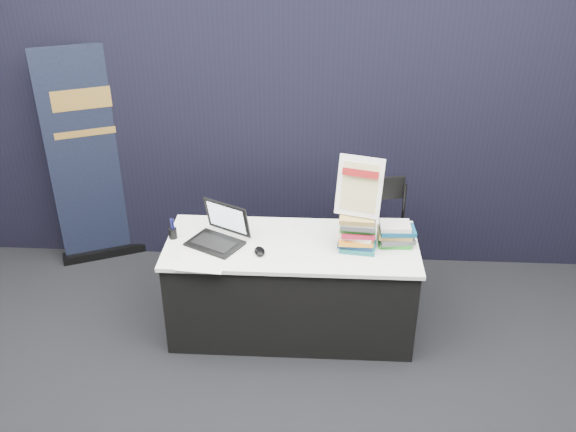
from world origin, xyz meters
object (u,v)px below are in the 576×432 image
(display_table, at_px, (292,286))
(stacking_chair, at_px, (374,244))
(laptop, at_px, (215,234))
(book_stack_short, at_px, (396,233))
(info_sign, at_px, (359,187))
(book_stack_tall, at_px, (357,232))
(pullup_banner, at_px, (97,170))

(display_table, xyz_separation_m, stacking_chair, (0.61, 0.30, 0.21))
(laptop, relative_size, book_stack_short, 1.82)
(laptop, bearing_deg, info_sign, 27.77)
(book_stack_tall, xyz_separation_m, book_stack_short, (0.28, 0.08, -0.05))
(laptop, xyz_separation_m, info_sign, (1.00, -0.01, 0.40))
(info_sign, xyz_separation_m, pullup_banner, (-2.15, 0.96, -0.37))
(pullup_banner, xyz_separation_m, stacking_chair, (2.31, -0.65, -0.26))
(laptop, xyz_separation_m, stacking_chair, (1.16, 0.30, -0.23))
(pullup_banner, bearing_deg, stacking_chair, -39.16)
(laptop, distance_m, pullup_banner, 1.49)
(display_table, distance_m, laptop, 0.70)
(book_stack_short, xyz_separation_m, info_sign, (-0.28, -0.05, 0.38))
(laptop, xyz_separation_m, pullup_banner, (-1.15, 0.95, 0.03))
(pullup_banner, bearing_deg, display_table, -52.64)
(display_table, height_order, laptop, laptop)
(book_stack_short, xyz_separation_m, pullup_banner, (-2.43, 0.91, 0.01))
(display_table, xyz_separation_m, pullup_banner, (-1.70, 0.95, 0.47))
(stacking_chair, bearing_deg, display_table, -165.93)
(book_stack_short, bearing_deg, pullup_banner, 159.58)
(display_table, bearing_deg, info_sign, -1.37)
(display_table, relative_size, book_stack_short, 7.35)
(display_table, relative_size, info_sign, 4.25)
(laptop, bearing_deg, stacking_chair, 42.89)
(book_stack_short, bearing_deg, info_sign, -169.31)
(book_stack_short, distance_m, stacking_chair, 0.38)
(pullup_banner, height_order, stacking_chair, pullup_banner)
(book_stack_tall, xyz_separation_m, info_sign, (-0.00, 0.03, 0.33))
(book_stack_short, bearing_deg, book_stack_tall, -163.38)
(info_sign, bearing_deg, pullup_banner, 171.86)
(laptop, bearing_deg, book_stack_short, 30.25)
(display_table, height_order, info_sign, info_sign)
(book_stack_tall, relative_size, pullup_banner, 0.14)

